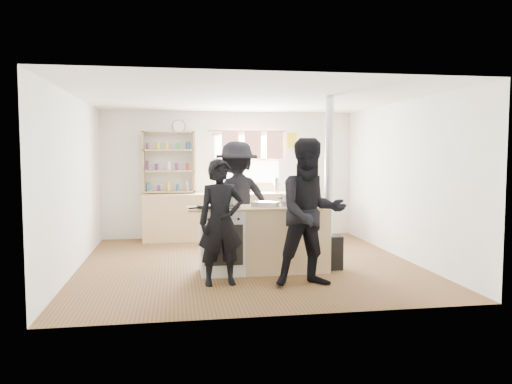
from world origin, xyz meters
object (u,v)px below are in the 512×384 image
at_px(bread_board, 318,203).
at_px(person_far, 237,200).
at_px(skillet_greens, 209,206).
at_px(thermos, 276,186).
at_px(stockpot_stove, 232,200).
at_px(stockpot_counter, 290,200).
at_px(person_near_right, 311,213).
at_px(roast_tray, 265,204).
at_px(flue_heater, 328,224).
at_px(person_near_left, 221,222).
at_px(cooking_island, 263,239).

bearing_deg(bread_board, person_far, 135.29).
bearing_deg(person_far, skillet_greens, 48.86).
bearing_deg(skillet_greens, thermos, 62.18).
height_order(stockpot_stove, bread_board, stockpot_stove).
relative_size(stockpot_counter, person_far, 0.14).
distance_m(thermos, stockpot_counter, 2.80).
xyz_separation_m(stockpot_counter, person_near_right, (0.08, -0.85, -0.08)).
distance_m(roast_tray, bread_board, 0.75).
relative_size(skillet_greens, flue_heater, 0.19).
bearing_deg(flue_heater, person_near_right, -120.02).
relative_size(stockpot_counter, person_near_left, 0.16).
bearing_deg(thermos, roast_tray, -104.63).
relative_size(cooking_island, person_near_left, 1.23).
bearing_deg(person_near_left, flue_heater, 15.45).
bearing_deg(cooking_island, flue_heater, 1.98).
relative_size(roast_tray, flue_heater, 0.17).
bearing_deg(roast_tray, stockpot_counter, 3.58).
distance_m(stockpot_stove, stockpot_counter, 0.83).
relative_size(stockpot_stove, bread_board, 0.70).
relative_size(bread_board, person_far, 0.16).
xyz_separation_m(thermos, stockpot_stove, (-1.17, -2.56, -0.03)).
xyz_separation_m(stockpot_stove, flue_heater, (1.39, -0.18, -0.35)).
xyz_separation_m(skillet_greens, person_far, (0.51, 1.05, -0.03)).
bearing_deg(person_near_left, thermos, 61.11).
xyz_separation_m(cooking_island, flue_heater, (0.97, 0.03, 0.19)).
bearing_deg(skillet_greens, person_near_right, -30.61).
height_order(person_near_left, person_far, person_far).
bearing_deg(person_far, thermos, -133.87).
bearing_deg(flue_heater, roast_tray, -176.55).
xyz_separation_m(thermos, skillet_greens, (-1.53, -2.90, -0.08)).
relative_size(roast_tray, bread_board, 1.42).
bearing_deg(thermos, skillet_greens, -117.82).
height_order(skillet_greens, person_far, person_far).
bearing_deg(skillet_greens, stockpot_stove, 43.61).
bearing_deg(roast_tray, thermos, 75.37).
bearing_deg(person_far, flue_heater, 129.06).
bearing_deg(stockpot_stove, flue_heater, -7.38).
distance_m(stockpot_counter, flue_heater, 0.69).
relative_size(person_near_left, person_far, 0.86).
bearing_deg(roast_tray, flue_heater, 3.45).
bearing_deg(flue_heater, skillet_greens, -174.77).
xyz_separation_m(stockpot_stove, person_far, (0.16, 0.71, -0.07)).
height_order(thermos, person_near_right, person_near_right).
relative_size(roast_tray, stockpot_counter, 1.68).
bearing_deg(person_near_left, roast_tray, 34.56).
xyz_separation_m(roast_tray, flue_heater, (0.94, 0.06, -0.32)).
bearing_deg(roast_tray, person_near_right, -62.59).
bearing_deg(person_near_right, bread_board, 64.38).
distance_m(roast_tray, person_far, 0.99).
distance_m(cooking_island, person_far, 1.07).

